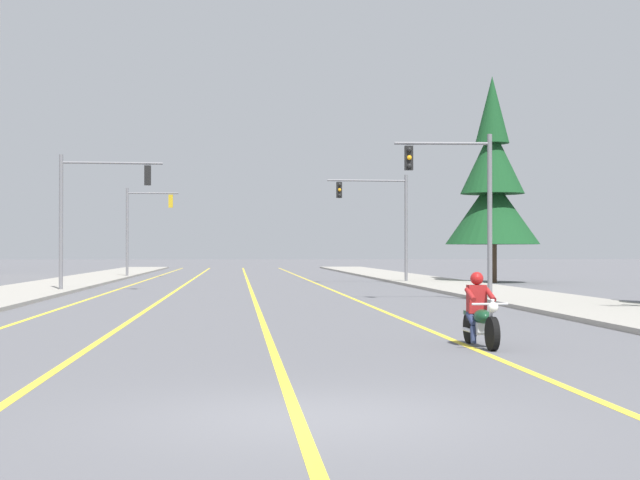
{
  "coord_description": "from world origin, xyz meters",
  "views": [
    {
      "loc": [
        -0.88,
        -11.21,
        1.88
      ],
      "look_at": [
        1.55,
        17.64,
        2.19
      ],
      "focal_mm": 55.83,
      "sensor_mm": 36.0,
      "label": 1
    }
  ],
  "objects_px": {
    "traffic_signal_near_right": "(463,193)",
    "conifer_tree_right_verge_far": "(492,188)",
    "traffic_signal_near_left": "(91,202)",
    "motorcycle_with_rider": "(480,317)",
    "traffic_signal_mid_left": "(142,220)",
    "traffic_signal_mid_right": "(384,212)"
  },
  "relations": [
    {
      "from": "traffic_signal_mid_left",
      "to": "traffic_signal_mid_right",
      "type": "bearing_deg",
      "value": -42.35
    },
    {
      "from": "motorcycle_with_rider",
      "to": "traffic_signal_near_right",
      "type": "bearing_deg",
      "value": 78.03
    },
    {
      "from": "traffic_signal_near_left",
      "to": "traffic_signal_mid_left",
      "type": "relative_size",
      "value": 1.0
    },
    {
      "from": "motorcycle_with_rider",
      "to": "traffic_signal_mid_right",
      "type": "height_order",
      "value": "traffic_signal_mid_right"
    },
    {
      "from": "traffic_signal_mid_right",
      "to": "traffic_signal_mid_left",
      "type": "distance_m",
      "value": 20.13
    },
    {
      "from": "traffic_signal_near_right",
      "to": "traffic_signal_near_left",
      "type": "height_order",
      "value": "same"
    },
    {
      "from": "traffic_signal_near_right",
      "to": "traffic_signal_mid_left",
      "type": "height_order",
      "value": "same"
    },
    {
      "from": "traffic_signal_near_left",
      "to": "traffic_signal_mid_left",
      "type": "xyz_separation_m",
      "value": [
        0.02,
        23.93,
        -0.07
      ]
    },
    {
      "from": "traffic_signal_near_right",
      "to": "traffic_signal_mid_right",
      "type": "relative_size",
      "value": 1.0
    },
    {
      "from": "traffic_signal_near_right",
      "to": "traffic_signal_near_left",
      "type": "distance_m",
      "value": 17.63
    },
    {
      "from": "traffic_signal_mid_left",
      "to": "conifer_tree_right_verge_far",
      "type": "distance_m",
      "value": 24.92
    },
    {
      "from": "traffic_signal_near_right",
      "to": "traffic_signal_mid_left",
      "type": "relative_size",
      "value": 1.0
    },
    {
      "from": "traffic_signal_near_right",
      "to": "traffic_signal_near_left",
      "type": "xyz_separation_m",
      "value": [
        -14.94,
        9.37,
        0.06
      ]
    },
    {
      "from": "conifer_tree_right_verge_far",
      "to": "traffic_signal_near_right",
      "type": "bearing_deg",
      "value": -107.5
    },
    {
      "from": "traffic_signal_near_right",
      "to": "conifer_tree_right_verge_far",
      "type": "height_order",
      "value": "conifer_tree_right_verge_far"
    },
    {
      "from": "traffic_signal_mid_left",
      "to": "conifer_tree_right_verge_far",
      "type": "xyz_separation_m",
      "value": [
        21.43,
        -12.64,
        1.52
      ]
    },
    {
      "from": "motorcycle_with_rider",
      "to": "traffic_signal_near_left",
      "type": "relative_size",
      "value": 0.35
    },
    {
      "from": "traffic_signal_near_right",
      "to": "traffic_signal_mid_right",
      "type": "xyz_separation_m",
      "value": [
        -0.03,
        19.74,
        0.07
      ]
    },
    {
      "from": "motorcycle_with_rider",
      "to": "traffic_signal_near_right",
      "type": "relative_size",
      "value": 0.35
    },
    {
      "from": "traffic_signal_near_left",
      "to": "conifer_tree_right_verge_far",
      "type": "bearing_deg",
      "value": 27.76
    },
    {
      "from": "traffic_signal_mid_right",
      "to": "motorcycle_with_rider",
      "type": "bearing_deg",
      "value": -95.57
    },
    {
      "from": "motorcycle_with_rider",
      "to": "traffic_signal_near_right",
      "type": "xyz_separation_m",
      "value": [
        3.62,
        17.08,
        3.43
      ]
    }
  ]
}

